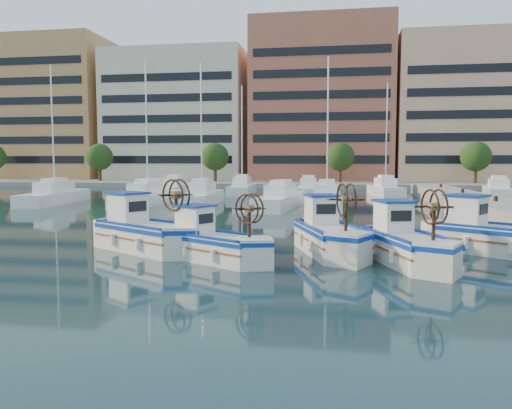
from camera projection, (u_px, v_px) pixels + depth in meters
name	position (u px, v px, depth m)	size (l,w,h in m)	color
ground	(236.00, 260.00, 18.19)	(300.00, 300.00, 0.00)	#1A3D44
waterfront	(373.00, 114.00, 79.70)	(180.00, 40.00, 25.60)	gray
yacht_marina	(255.00, 195.00, 45.32)	(42.72, 23.94, 11.50)	white
fishing_boat_a	(144.00, 230.00, 20.00)	(4.81, 4.00, 2.93)	silver
fishing_boat_b	(213.00, 242.00, 17.97)	(4.13, 3.34, 2.51)	silver
fishing_boat_c	(329.00, 233.00, 19.38)	(3.11, 4.68, 2.83)	silver
fishing_boat_d	(405.00, 242.00, 17.50)	(3.02, 4.51, 2.72)	silver
fishing_boat_e	(493.00, 234.00, 19.30)	(4.64, 4.05, 2.86)	silver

